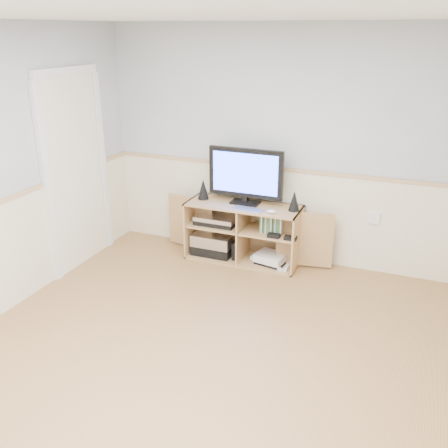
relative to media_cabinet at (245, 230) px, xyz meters
The scene contains 11 objects.
room 2.13m from the media_cabinet, 81.50° to the right, with size 4.04×4.54×2.54m.
media_cabinet is the anchor object (origin of this frame).
monitor 0.65m from the media_cabinet, 90.00° to the right, with size 0.82×0.18×0.61m.
speaker_left 0.65m from the media_cabinet, behind, with size 0.12×0.12×0.23m, color black.
speaker_right 0.70m from the media_cabinet, ahead, with size 0.12×0.12×0.21m, color black.
keyboard 0.39m from the media_cabinet, 62.60° to the right, with size 0.32×0.13×0.01m, color silver.
mouse 0.53m from the media_cabinet, 28.67° to the right, with size 0.10×0.06×0.04m, color white.
av_components 0.36m from the media_cabinet, behind, with size 0.53×0.34×0.47m.
game_consoles 0.42m from the media_cabinet, 11.97° to the right, with size 0.46×0.31×0.11m.
game_cases 0.37m from the media_cabinet, 12.76° to the right, with size 0.24×0.14×0.19m, color #3F8C3F.
wall_outlet 1.38m from the media_cabinet, ahead, with size 0.12×0.03×0.12m, color white.
Camera 1 is at (1.36, -2.82, 2.43)m, focal length 40.00 mm.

